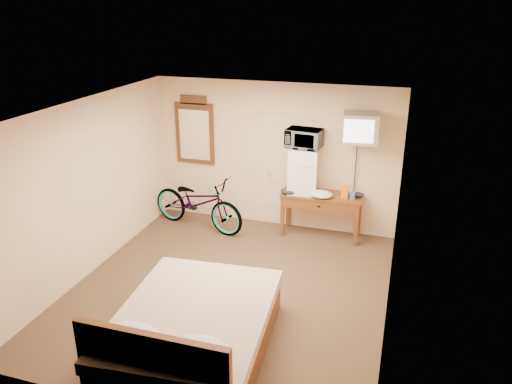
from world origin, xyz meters
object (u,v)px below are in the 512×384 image
at_px(microwave, 304,138).
at_px(bicycle, 198,202).
at_px(mini_fridge, 303,170).
at_px(bed, 192,331).
at_px(desk, 321,202).
at_px(crt_television, 360,128).
at_px(wall_mirror, 195,131).
at_px(blue_cup, 353,196).

height_order(microwave, bicycle, microwave).
distance_m(mini_fridge, bed, 3.55).
xyz_separation_m(desk, mini_fridge, (-0.33, 0.05, 0.50)).
height_order(microwave, bed, microwave).
relative_size(microwave, bicycle, 0.31).
bearing_deg(microwave, crt_television, 4.72).
height_order(desk, microwave, microwave).
xyz_separation_m(desk, bed, (-0.82, -3.37, -0.33)).
distance_m(desk, bicycle, 2.11).
xyz_separation_m(desk, microwave, (-0.33, 0.05, 1.04)).
relative_size(crt_television, wall_mirror, 0.52).
bearing_deg(desk, bicycle, -172.57).
distance_m(mini_fridge, microwave, 0.53).
height_order(blue_cup, crt_television, crt_television).
bearing_deg(bicycle, crt_television, -70.31).
distance_m(microwave, bed, 3.71).
relative_size(microwave, crt_television, 0.89).
bearing_deg(wall_mirror, microwave, -6.46).
height_order(wall_mirror, bicycle, wall_mirror).
xyz_separation_m(desk, blue_cup, (0.51, -0.07, 0.19)).
distance_m(wall_mirror, bed, 4.15).
bearing_deg(bicycle, microwave, -66.39).
bearing_deg(crt_television, wall_mirror, 174.99).
relative_size(crt_television, bicycle, 0.35).
xyz_separation_m(microwave, crt_television, (0.87, -0.03, 0.24)).
height_order(blue_cup, wall_mirror, wall_mirror).
relative_size(microwave, blue_cup, 4.20).
bearing_deg(bed, crt_television, 68.05).
xyz_separation_m(crt_television, wall_mirror, (-2.87, 0.25, -0.32)).
bearing_deg(desk, crt_television, 2.09).
bearing_deg(bed, bicycle, 112.16).
relative_size(mini_fridge, bicycle, 0.42).
height_order(mini_fridge, microwave, microwave).
bearing_deg(microwave, desk, -1.36).
relative_size(blue_cup, crt_television, 0.21).
bearing_deg(blue_cup, bicycle, -175.66).
relative_size(mini_fridge, blue_cup, 5.73).
bearing_deg(desk, blue_cup, -8.33).
height_order(microwave, wall_mirror, wall_mirror).
xyz_separation_m(desk, wall_mirror, (-2.33, 0.27, 0.95)).
height_order(mini_fridge, wall_mirror, wall_mirror).
bearing_deg(wall_mirror, bed, -67.50).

